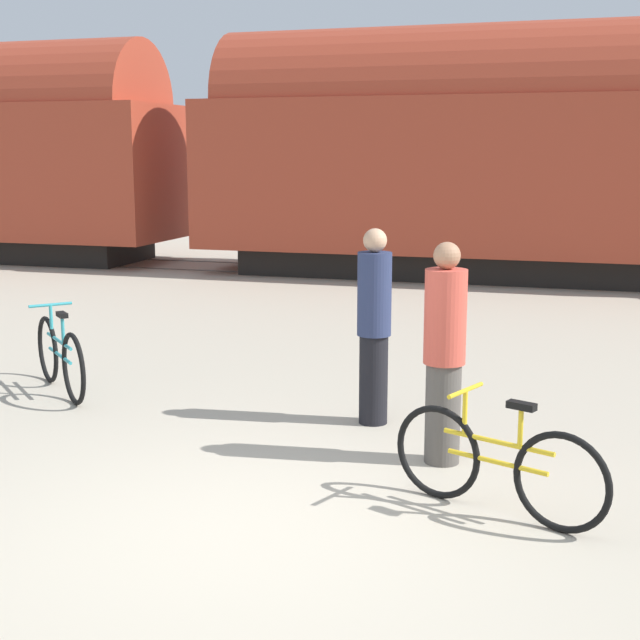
# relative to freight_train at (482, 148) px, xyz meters

# --- Properties ---
(ground_plane) EXTENTS (80.00, 80.00, 0.00)m
(ground_plane) POSITION_rel_freight_train_xyz_m (0.00, -12.82, -2.59)
(ground_plane) COLOR #B2A893
(freight_train) EXTENTS (36.75, 2.99, 4.97)m
(freight_train) POSITION_rel_freight_train_xyz_m (0.00, 0.00, 0.00)
(freight_train) COLOR black
(freight_train) RESTS_ON ground_plane
(rail_near) EXTENTS (48.75, 0.07, 0.01)m
(rail_near) POSITION_rel_freight_train_xyz_m (0.00, -0.72, -2.58)
(rail_near) COLOR #4C4238
(rail_near) RESTS_ON ground_plane
(rail_far) EXTENTS (48.75, 0.07, 0.01)m
(rail_far) POSITION_rel_freight_train_xyz_m (0.00, 0.72, -2.58)
(rail_far) COLOR #4C4238
(rail_far) RESTS_ON ground_plane
(bicycle_teal) EXTENTS (1.34, 1.24, 0.93)m
(bicycle_teal) POSITION_rel_freight_train_xyz_m (-3.20, -10.15, -2.19)
(bicycle_teal) COLOR black
(bicycle_teal) RESTS_ON ground_plane
(bicycle_yellow) EXTENTS (1.58, 0.68, 0.88)m
(bicycle_yellow) POSITION_rel_freight_train_xyz_m (1.57, -12.09, -2.21)
(bicycle_yellow) COLOR black
(bicycle_yellow) RESTS_ON ground_plane
(person_in_red) EXTENTS (0.34, 0.34, 1.84)m
(person_in_red) POSITION_rel_freight_train_xyz_m (1.04, -11.13, -1.66)
(person_in_red) COLOR #514C47
(person_in_red) RESTS_ON ground_plane
(person_in_navy) EXTENTS (0.32, 0.32, 1.85)m
(person_in_navy) POSITION_rel_freight_train_xyz_m (0.24, -10.23, -1.64)
(person_in_navy) COLOR black
(person_in_navy) RESTS_ON ground_plane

